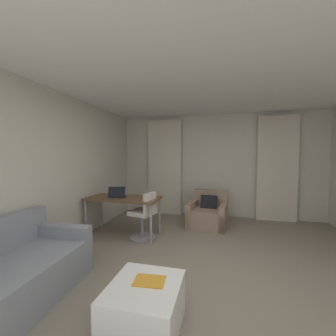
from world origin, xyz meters
name	(u,v)px	position (x,y,z in m)	size (l,w,h in m)	color
ground_plane	(213,282)	(0.00, 0.00, 0.00)	(12.00, 12.00, 0.00)	gray
wall_window	(218,166)	(0.00, 3.03, 1.30)	(5.12, 0.06, 2.60)	beige
wall_left	(39,173)	(-2.53, 0.00, 1.30)	(0.06, 6.12, 2.60)	beige
ceiling	(216,63)	(0.00, 0.00, 2.63)	(5.12, 6.12, 0.06)	white
curtain_left_panel	(165,167)	(-1.38, 2.90, 1.25)	(0.90, 0.06, 2.50)	beige
curtain_right_panel	(277,169)	(1.38, 2.90, 1.25)	(0.90, 0.06, 2.50)	beige
armchair	(208,214)	(-0.18, 2.16, 0.25)	(0.90, 0.93, 0.74)	#997A66
desk	(123,200)	(-1.74, 1.17, 0.69)	(1.39, 0.65, 0.75)	brown
desk_chair	(144,218)	(-1.29, 1.08, 0.39)	(0.48, 0.48, 0.88)	gray
laptop	(118,195)	(-1.84, 1.12, 0.79)	(0.37, 0.32, 0.22)	#2D2D33
coffee_table	(145,307)	(-0.57, -0.87, 0.20)	(0.63, 0.68, 0.41)	white
magazine_open	(150,281)	(-0.54, -0.81, 0.41)	(0.30, 0.22, 0.01)	orange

